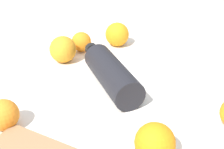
{
  "coord_description": "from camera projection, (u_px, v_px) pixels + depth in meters",
  "views": [
    {
      "loc": [
        -0.37,
        0.5,
        0.41
      ],
      "look_at": [
        0.01,
        -0.05,
        0.04
      ],
      "focal_mm": 47.54,
      "sensor_mm": 36.0,
      "label": 1
    }
  ],
  "objects": [
    {
      "name": "orange_5",
      "position": [
        81.0,
        42.0,
        0.96
      ],
      "size": [
        0.06,
        0.06,
        0.06
      ],
      "primitive_type": "sphere",
      "color": "orange",
      "rests_on": "ground_plane"
    },
    {
      "name": "orange_1",
      "position": [
        63.0,
        49.0,
        0.89
      ],
      "size": [
        0.08,
        0.08,
        0.08
      ],
      "primitive_type": "sphere",
      "color": "orange",
      "rests_on": "ground_plane"
    },
    {
      "name": "orange_2",
      "position": [
        155.0,
        143.0,
        0.54
      ],
      "size": [
        0.08,
        0.08,
        0.08
      ],
      "primitive_type": "sphere",
      "color": "orange",
      "rests_on": "ground_plane"
    },
    {
      "name": "ground_plane",
      "position": [
        103.0,
        96.0,
        0.74
      ],
      "size": [
        2.4,
        2.4,
        0.0
      ],
      "primitive_type": "plane",
      "color": "silver"
    },
    {
      "name": "orange_4",
      "position": [
        117.0,
        34.0,
        1.0
      ],
      "size": [
        0.08,
        0.08,
        0.08
      ],
      "primitive_type": "sphere",
      "color": "orange",
      "rests_on": "ground_plane"
    },
    {
      "name": "orange_3",
      "position": [
        3.0,
        115.0,
        0.62
      ],
      "size": [
        0.07,
        0.07,
        0.07
      ],
      "primitive_type": "sphere",
      "color": "orange",
      "rests_on": "ground_plane"
    },
    {
      "name": "water_bottle",
      "position": [
        109.0,
        70.0,
        0.78
      ],
      "size": [
        0.27,
        0.21,
        0.08
      ],
      "rotation": [
        0.0,
        0.0,
        5.7
      ],
      "color": "black",
      "rests_on": "ground_plane"
    }
  ]
}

